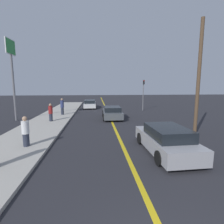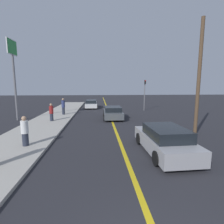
# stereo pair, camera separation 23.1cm
# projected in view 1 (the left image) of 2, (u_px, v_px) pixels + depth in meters

# --- Properties ---
(road_center_line) EXTENTS (0.20, 60.00, 0.01)m
(road_center_line) POSITION_uv_depth(u_px,v_px,m) (109.00, 115.00, 20.50)
(road_center_line) COLOR gold
(road_center_line) RESTS_ON ground_plane
(sidewalk_left) EXTENTS (3.70, 32.27, 0.15)m
(sidewalk_left) POSITION_uv_depth(u_px,v_px,m) (53.00, 118.00, 18.11)
(sidewalk_left) COLOR #ADA89E
(sidewalk_left) RESTS_ON ground_plane
(car_near_right_lane) EXTENTS (2.14, 4.61, 1.38)m
(car_near_right_lane) POSITION_uv_depth(u_px,v_px,m) (166.00, 140.00, 8.83)
(car_near_right_lane) COLOR #9E9EA3
(car_near_right_lane) RESTS_ON ground_plane
(car_ahead_center) EXTENTS (2.00, 4.07, 1.25)m
(car_ahead_center) POSITION_uv_depth(u_px,v_px,m) (112.00, 113.00, 17.96)
(car_ahead_center) COLOR #4C5156
(car_ahead_center) RESTS_ON ground_plane
(car_far_distant) EXTENTS (1.93, 4.44, 1.21)m
(car_far_distant) POSITION_uv_depth(u_px,v_px,m) (90.00, 104.00, 26.49)
(car_far_distant) COLOR silver
(car_far_distant) RESTS_ON ground_plane
(pedestrian_mid_group) EXTENTS (0.38, 0.38, 1.63)m
(pedestrian_mid_group) POSITION_uv_depth(u_px,v_px,m) (26.00, 132.00, 9.33)
(pedestrian_mid_group) COLOR #282D3D
(pedestrian_mid_group) RESTS_ON sidewalk_left
(pedestrian_far_standing) EXTENTS (0.37, 0.37, 1.62)m
(pedestrian_far_standing) POSITION_uv_depth(u_px,v_px,m) (51.00, 112.00, 15.97)
(pedestrian_far_standing) COLOR #282D3D
(pedestrian_far_standing) RESTS_ON sidewalk_left
(pedestrian_by_sign) EXTENTS (0.37, 0.37, 1.83)m
(pedestrian_by_sign) POSITION_uv_depth(u_px,v_px,m) (62.00, 106.00, 19.51)
(pedestrian_by_sign) COLOR #282D3D
(pedestrian_by_sign) RESTS_ON sidewalk_left
(traffic_light) EXTENTS (0.18, 0.40, 4.10)m
(traffic_light) POSITION_uv_depth(u_px,v_px,m) (143.00, 92.00, 23.48)
(traffic_light) COLOR slate
(traffic_light) RESTS_ON ground_plane
(roadside_sign) EXTENTS (0.20, 1.84, 7.60)m
(roadside_sign) POSITION_uv_depth(u_px,v_px,m) (11.00, 61.00, 16.18)
(roadside_sign) COLOR slate
(roadside_sign) RESTS_ON ground_plane
(utility_pole) EXTENTS (0.24, 0.24, 7.75)m
(utility_pole) POSITION_uv_depth(u_px,v_px,m) (199.00, 78.00, 11.79)
(utility_pole) COLOR brown
(utility_pole) RESTS_ON ground_plane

